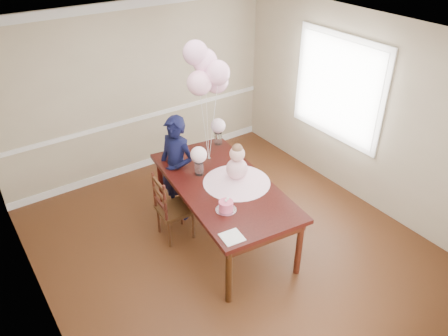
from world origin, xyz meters
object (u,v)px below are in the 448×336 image
(dining_table_top, at_px, (223,185))
(dining_chair_seat, at_px, (175,209))
(birthday_cake, at_px, (226,206))
(woman, at_px, (177,169))

(dining_table_top, bearing_deg, dining_chair_seat, 151.60)
(dining_table_top, xyz_separation_m, birthday_cake, (-0.28, -0.47, 0.09))
(dining_table_top, bearing_deg, birthday_cake, -113.96)
(birthday_cake, bearing_deg, woman, 88.42)
(dining_table_top, height_order, birthday_cake, birthday_cake)
(birthday_cake, bearing_deg, dining_table_top, 59.37)
(birthday_cake, xyz_separation_m, woman, (0.03, 1.22, -0.14))
(dining_table_top, xyz_separation_m, woman, (-0.25, 0.75, -0.05))
(dining_table_top, height_order, woman, woman)
(dining_table_top, distance_m, dining_chair_seat, 0.74)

